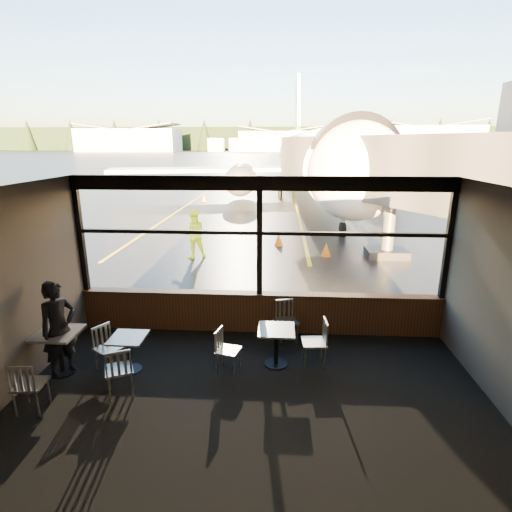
# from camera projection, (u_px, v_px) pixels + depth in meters

# --- Properties ---
(ground_plane) EXTENTS (520.00, 520.00, 0.00)m
(ground_plane) POSITION_uv_depth(u_px,v_px,m) (280.00, 156.00, 124.31)
(ground_plane) COLOR black
(ground_plane) RESTS_ON ground
(carpet_floor) EXTENTS (8.00, 6.00, 0.01)m
(carpet_floor) POSITION_uv_depth(u_px,v_px,m) (249.00, 417.00, 6.26)
(carpet_floor) COLOR black
(carpet_floor) RESTS_ON ground
(ceiling) EXTENTS (8.00, 6.00, 0.04)m
(ceiling) POSITION_uv_depth(u_px,v_px,m) (248.00, 194.00, 5.30)
(ceiling) COLOR #38332D
(ceiling) RESTS_ON ground
(wall_back) EXTENTS (8.00, 0.04, 3.50)m
(wall_back) POSITION_uv_depth(u_px,v_px,m) (216.00, 486.00, 2.90)
(wall_back) COLOR #4F483F
(wall_back) RESTS_ON ground
(window_sill) EXTENTS (8.00, 0.28, 0.90)m
(window_sill) POSITION_uv_depth(u_px,v_px,m) (259.00, 313.00, 9.02)
(window_sill) COLOR #4D2C17
(window_sill) RESTS_ON ground
(window_header) EXTENTS (8.00, 0.18, 0.30)m
(window_header) POSITION_uv_depth(u_px,v_px,m) (260.00, 183.00, 8.22)
(window_header) COLOR black
(window_header) RESTS_ON ground
(mullion_left) EXTENTS (0.12, 0.12, 2.60)m
(mullion_left) POSITION_uv_depth(u_px,v_px,m) (81.00, 235.00, 8.77)
(mullion_left) COLOR black
(mullion_left) RESTS_ON ground
(mullion_centre) EXTENTS (0.12, 0.12, 2.60)m
(mullion_centre) POSITION_uv_depth(u_px,v_px,m) (260.00, 237.00, 8.54)
(mullion_centre) COLOR black
(mullion_centre) RESTS_ON ground
(mullion_right) EXTENTS (0.12, 0.12, 2.60)m
(mullion_right) POSITION_uv_depth(u_px,v_px,m) (449.00, 240.00, 8.30)
(mullion_right) COLOR black
(mullion_right) RESTS_ON ground
(window_transom) EXTENTS (8.00, 0.10, 0.08)m
(window_transom) POSITION_uv_depth(u_px,v_px,m) (260.00, 233.00, 8.51)
(window_transom) COLOR black
(window_transom) RESTS_ON ground
(airliner) EXTENTS (32.14, 37.98, 11.21)m
(airliner) POSITION_uv_depth(u_px,v_px,m) (314.00, 121.00, 28.63)
(airliner) COLOR white
(airliner) RESTS_ON ground_plane
(jet_bridge) EXTENTS (8.97, 10.97, 4.79)m
(jet_bridge) POSITION_uv_depth(u_px,v_px,m) (374.00, 196.00, 13.55)
(jet_bridge) COLOR #2D2D30
(jet_bridge) RESTS_ON ground_plane
(cafe_table_near) EXTENTS (0.69, 0.69, 0.76)m
(cafe_table_near) POSITION_uv_depth(u_px,v_px,m) (276.00, 347.00, 7.66)
(cafe_table_near) COLOR gray
(cafe_table_near) RESTS_ON carpet_floor
(cafe_table_mid) EXTENTS (0.63, 0.63, 0.70)m
(cafe_table_mid) POSITION_uv_depth(u_px,v_px,m) (129.00, 354.00, 7.48)
(cafe_table_mid) COLOR #A4A097
(cafe_table_mid) RESTS_ON carpet_floor
(cafe_table_left) EXTENTS (0.75, 0.75, 0.83)m
(cafe_table_left) POSITION_uv_depth(u_px,v_px,m) (60.00, 352.00, 7.39)
(cafe_table_left) COLOR #A5A198
(cafe_table_left) RESTS_ON carpet_floor
(chair_near_e) EXTENTS (0.55, 0.55, 0.95)m
(chair_near_e) POSITION_uv_depth(u_px,v_px,m) (314.00, 343.00, 7.62)
(chair_near_e) COLOR #B6B2A4
(chair_near_e) RESTS_ON carpet_floor
(chair_near_w) EXTENTS (0.56, 0.56, 0.85)m
(chair_near_w) POSITION_uv_depth(u_px,v_px,m) (228.00, 351.00, 7.42)
(chair_near_w) COLOR beige
(chair_near_w) RESTS_ON carpet_floor
(chair_near_n) EXTENTS (0.62, 0.62, 0.91)m
(chair_near_n) POSITION_uv_depth(u_px,v_px,m) (287.00, 322.00, 8.56)
(chair_near_n) COLOR #ACA89B
(chair_near_n) RESTS_ON carpet_floor
(chair_mid_s) EXTENTS (0.67, 0.67, 0.93)m
(chair_mid_s) POSITION_uv_depth(u_px,v_px,m) (119.00, 370.00, 6.73)
(chair_mid_s) COLOR #B4AFA3
(chair_mid_s) RESTS_ON carpet_floor
(chair_mid_w) EXTENTS (0.67, 0.67, 0.89)m
(chair_mid_w) POSITION_uv_depth(u_px,v_px,m) (109.00, 349.00, 7.44)
(chair_mid_w) COLOR #BDB7AA
(chair_mid_w) RESTS_ON carpet_floor
(chair_left_s) EXTENTS (0.54, 0.54, 0.92)m
(chair_left_s) POSITION_uv_depth(u_px,v_px,m) (30.00, 385.00, 6.32)
(chair_left_s) COLOR #BCB8AA
(chair_left_s) RESTS_ON carpet_floor
(passenger) EXTENTS (0.73, 0.79, 1.82)m
(passenger) POSITION_uv_depth(u_px,v_px,m) (59.00, 329.00, 7.23)
(passenger) COLOR black
(passenger) RESTS_ON carpet_floor
(ground_crew) EXTENTS (1.05, 0.93, 1.81)m
(ground_crew) POSITION_uv_depth(u_px,v_px,m) (194.00, 234.00, 14.71)
(ground_crew) COLOR #BFF219
(ground_crew) RESTS_ON ground_plane
(cone_nose) EXTENTS (0.37, 0.37, 0.52)m
(cone_nose) POSITION_uv_depth(u_px,v_px,m) (279.00, 240.00, 16.63)
(cone_nose) COLOR #DB4806
(cone_nose) RESTS_ON ground_plane
(cone_wing) EXTENTS (0.36, 0.36, 0.50)m
(cone_wing) POSITION_uv_depth(u_px,v_px,m) (204.00, 198.00, 29.11)
(cone_wing) COLOR #FF6708
(cone_wing) RESTS_ON ground_plane
(hangar_left) EXTENTS (45.00, 18.00, 11.00)m
(hangar_left) POSITION_uv_depth(u_px,v_px,m) (129.00, 139.00, 184.54)
(hangar_left) COLOR silver
(hangar_left) RESTS_ON ground_plane
(hangar_mid) EXTENTS (38.00, 15.00, 10.00)m
(hangar_mid) POSITION_uv_depth(u_px,v_px,m) (281.00, 140.00, 185.32)
(hangar_mid) COLOR silver
(hangar_mid) RESTS_ON ground_plane
(hangar_right) EXTENTS (50.00, 20.00, 12.00)m
(hangar_right) POSITION_uv_depth(u_px,v_px,m) (418.00, 138.00, 174.76)
(hangar_right) COLOR silver
(hangar_right) RESTS_ON ground_plane
(fuel_tank_a) EXTENTS (8.00, 8.00, 6.00)m
(fuel_tank_a) POSITION_uv_depth(u_px,v_px,m) (216.00, 145.00, 184.77)
(fuel_tank_a) COLOR silver
(fuel_tank_a) RESTS_ON ground_plane
(fuel_tank_b) EXTENTS (8.00, 8.00, 6.00)m
(fuel_tank_b) POSITION_uv_depth(u_px,v_px,m) (237.00, 145.00, 184.18)
(fuel_tank_b) COLOR silver
(fuel_tank_b) RESTS_ON ground_plane
(fuel_tank_c) EXTENTS (8.00, 8.00, 6.00)m
(fuel_tank_c) POSITION_uv_depth(u_px,v_px,m) (259.00, 145.00, 183.58)
(fuel_tank_c) COLOR silver
(fuel_tank_c) RESTS_ON ground_plane
(treeline) EXTENTS (360.00, 3.00, 12.00)m
(treeline) POSITION_uv_depth(u_px,v_px,m) (281.00, 139.00, 209.04)
(treeline) COLOR black
(treeline) RESTS_ON ground_plane
(cone_extra) EXTENTS (0.37, 0.37, 0.51)m
(cone_extra) POSITION_uv_depth(u_px,v_px,m) (326.00, 250.00, 15.09)
(cone_extra) COLOR #D04B06
(cone_extra) RESTS_ON ground_plane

